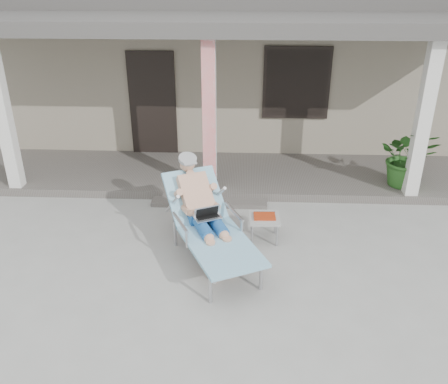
{
  "coord_description": "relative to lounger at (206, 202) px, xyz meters",
  "views": [
    {
      "loc": [
        0.59,
        -5.46,
        3.77
      ],
      "look_at": [
        0.31,
        0.6,
        0.85
      ],
      "focal_mm": 38.0,
      "sensor_mm": 36.0,
      "label": 1
    }
  ],
  "objects": [
    {
      "name": "porch_deck",
      "position": [
        -0.08,
        2.71,
        -0.77
      ],
      "size": [
        10.0,
        2.0,
        0.15
      ],
      "primitive_type": "cube",
      "color": "#605B56",
      "rests_on": "ground"
    },
    {
      "name": "lounger",
      "position": [
        0.0,
        0.0,
        0.0
      ],
      "size": [
        1.58,
        2.17,
        1.37
      ],
      "rotation": [
        0.0,
        0.0,
        0.44
      ],
      "color": "#B7B7BC",
      "rests_on": "ground"
    },
    {
      "name": "house",
      "position": [
        -0.08,
        6.2,
        0.82
      ],
      "size": [
        10.4,
        5.4,
        3.3
      ],
      "color": "gray",
      "rests_on": "ground"
    },
    {
      "name": "porch_step",
      "position": [
        -0.08,
        1.56,
        -0.81
      ],
      "size": [
        2.0,
        0.3,
        0.07
      ],
      "primitive_type": "cube",
      "color": "#605B56",
      "rests_on": "ground"
    },
    {
      "name": "potted_palm",
      "position": [
        3.41,
        2.2,
        -0.16
      ],
      "size": [
        1.11,
        1.01,
        1.08
      ],
      "primitive_type": "imported",
      "rotation": [
        0.0,
        0.0,
        -0.19
      ],
      "color": "#26591E",
      "rests_on": "porch_deck"
    },
    {
      "name": "porch_overhang",
      "position": [
        -0.08,
        2.65,
        1.94
      ],
      "size": [
        10.0,
        2.3,
        2.85
      ],
      "color": "silver",
      "rests_on": "porch_deck"
    },
    {
      "name": "ground",
      "position": [
        -0.08,
        -0.29,
        -0.84
      ],
      "size": [
        60.0,
        60.0,
        0.0
      ],
      "primitive_type": "plane",
      "color": "#9E9E99",
      "rests_on": "ground"
    },
    {
      "name": "side_table",
      "position": [
        0.83,
        0.45,
        -0.5
      ],
      "size": [
        0.47,
        0.47,
        0.41
      ],
      "rotation": [
        0.0,
        0.0,
        0.03
      ],
      "color": "#A1A19D",
      "rests_on": "ground"
    }
  ]
}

